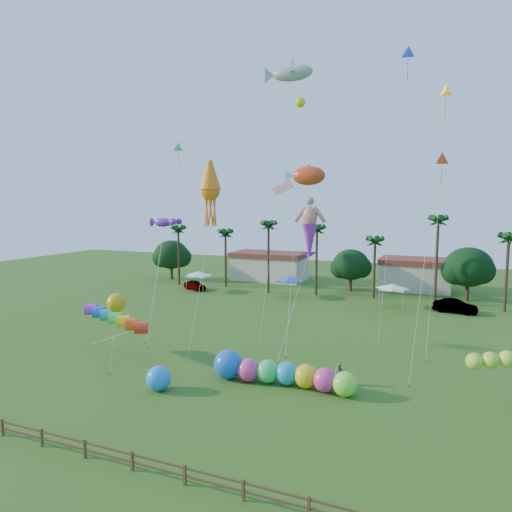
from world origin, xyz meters
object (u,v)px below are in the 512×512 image
at_px(car_b, 455,306).
at_px(spectator_b, 339,374).
at_px(caterpillar_inflatable, 278,373).
at_px(car_a, 195,285).
at_px(blue_ball, 159,378).

distance_m(car_b, spectator_b, 28.51).
bearing_deg(caterpillar_inflatable, car_a, 127.23).
bearing_deg(caterpillar_inflatable, spectator_b, 20.35).
bearing_deg(car_a, blue_ball, -127.36).
height_order(car_a, caterpillar_inflatable, caterpillar_inflatable).
xyz_separation_m(car_a, caterpillar_inflatable, (24.24, -29.97, 0.19)).
xyz_separation_m(spectator_b, blue_ball, (-11.58, -5.80, 0.07)).
relative_size(car_a, blue_ball, 2.43).
height_order(car_a, spectator_b, spectator_b).
xyz_separation_m(car_a, spectator_b, (28.37, -28.30, 0.08)).
relative_size(spectator_b, caterpillar_inflatable, 0.15).
xyz_separation_m(car_b, caterpillar_inflatable, (-12.39, -28.97, 0.10)).
relative_size(car_b, blue_ball, 2.82).
xyz_separation_m(spectator_b, caterpillar_inflatable, (-4.14, -1.68, 0.11)).
xyz_separation_m(car_b, spectator_b, (-8.25, -27.29, -0.01)).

